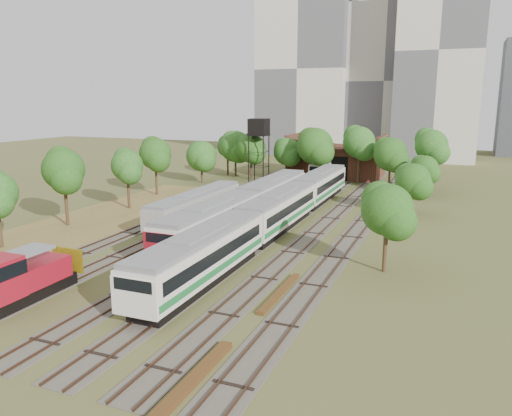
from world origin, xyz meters
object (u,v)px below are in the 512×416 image
at_px(shunter_locomotive, 16,278).
at_px(water_tower, 259,129).
at_px(railcar_green_set, 278,211).
at_px(railcar_red_set, 246,206).

height_order(shunter_locomotive, water_tower, water_tower).
xyz_separation_m(railcar_green_set, water_tower, (-13.88, 29.19, 6.85)).
distance_m(railcar_green_set, shunter_locomotive, 27.31).
bearing_deg(shunter_locomotive, railcar_red_set, 76.98).
bearing_deg(railcar_red_set, shunter_locomotive, -103.02).
distance_m(shunter_locomotive, water_tower, 55.21).
bearing_deg(water_tower, railcar_red_set, -70.97).
height_order(railcar_red_set, water_tower, water_tower).
bearing_deg(railcar_green_set, shunter_locomotive, -111.48).
bearing_deg(shunter_locomotive, railcar_green_set, 68.52).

